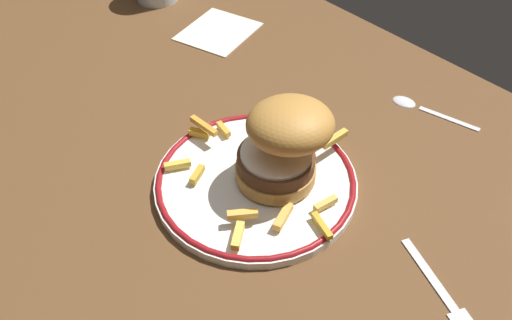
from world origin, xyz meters
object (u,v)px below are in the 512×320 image
at_px(spoon, 414,104).
at_px(napkin, 218,31).
at_px(burger, 284,141).
at_px(fork, 444,294).
at_px(dinner_plate, 256,181).

xyz_separation_m(spoon, napkin, (-0.36, -0.09, -0.00)).
bearing_deg(spoon, burger, -92.72).
height_order(burger, napkin, burger).
distance_m(fork, spoon, 0.32).
relative_size(dinner_plate, spoon, 1.93).
xyz_separation_m(fork, napkin, (-0.58, 0.15, 0.00)).
bearing_deg(napkin, burger, -26.28).
distance_m(dinner_plate, burger, 0.08).
bearing_deg(dinner_plate, fork, 10.22).
xyz_separation_m(burger, napkin, (-0.35, 0.17, -0.07)).
relative_size(spoon, napkin, 1.04).
distance_m(dinner_plate, napkin, 0.38).
relative_size(burger, fork, 1.03).
height_order(dinner_plate, fork, dinner_plate).
xyz_separation_m(dinner_plate, fork, (0.25, 0.05, -0.01)).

